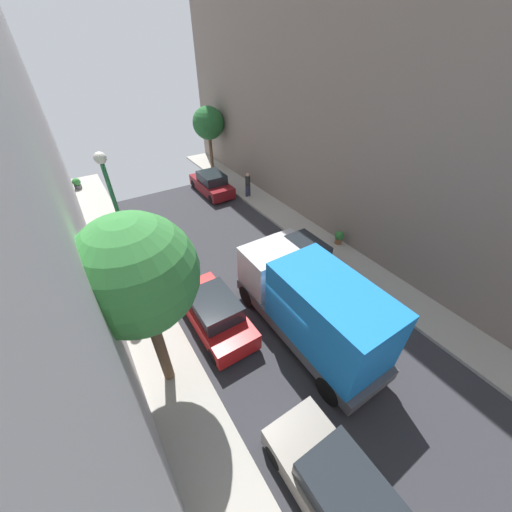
{
  "coord_description": "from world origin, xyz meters",
  "views": [
    {
      "loc": [
        -5.52,
        -5.19,
        9.5
      ],
      "look_at": [
        0.85,
        4.69,
        0.5
      ],
      "focal_mm": 20.31,
      "sensor_mm": 36.0,
      "label": 1
    }
  ],
  "objects": [
    {
      "name": "ground",
      "position": [
        0.0,
        0.0,
        0.0
      ],
      "size": [
        32.0,
        32.0,
        0.0
      ],
      "primitive_type": "plane",
      "color": "#2D2D33"
    },
    {
      "name": "sidewalk_left",
      "position": [
        -5.0,
        0.0,
        0.07
      ],
      "size": [
        2.0,
        44.0,
        0.15
      ],
      "primitive_type": "cube",
      "color": "#A8A399",
      "rests_on": "ground"
    },
    {
      "name": "sidewalk_right",
      "position": [
        5.0,
        0.0,
        0.07
      ],
      "size": [
        2.0,
        44.0,
        0.15
      ],
      "primitive_type": "cube",
      "color": "#A8A399",
      "rests_on": "ground"
    },
    {
      "name": "parked_car_left_2",
      "position": [
        -2.7,
        -4.57,
        0.72
      ],
      "size": [
        1.78,
        4.2,
        1.57
      ],
      "color": "gray",
      "rests_on": "ground"
    },
    {
      "name": "parked_car_left_3",
      "position": [
        -2.7,
        2.23,
        0.72
      ],
      "size": [
        1.78,
        4.2,
        1.57
      ],
      "color": "red",
      "rests_on": "ground"
    },
    {
      "name": "parked_car_right_2",
      "position": [
        2.7,
        3.22,
        0.72
      ],
      "size": [
        1.78,
        4.2,
        1.57
      ],
      "color": "silver",
      "rests_on": "ground"
    },
    {
      "name": "parked_car_right_3",
      "position": [
        2.7,
        13.62,
        0.72
      ],
      "size": [
        1.78,
        4.2,
        1.57
      ],
      "color": "maroon",
      "rests_on": "ground"
    },
    {
      "name": "delivery_truck",
      "position": [
        0.0,
        -0.27,
        1.79
      ],
      "size": [
        2.26,
        6.6,
        3.38
      ],
      "color": "#4C4C51",
      "rests_on": "ground"
    },
    {
      "name": "pedestrian",
      "position": [
        4.54,
        11.48,
        1.07
      ],
      "size": [
        0.4,
        0.36,
        1.72
      ],
      "color": "#2D334C",
      "rests_on": "sidewalk_right"
    },
    {
      "name": "street_tree_0",
      "position": [
        -5.09,
        0.99,
        4.73
      ],
      "size": [
        3.18,
        3.18,
        6.21
      ],
      "color": "brown",
      "rests_on": "sidewalk_left"
    },
    {
      "name": "street_tree_1",
      "position": [
        4.85,
        18.0,
        3.8
      ],
      "size": [
        2.54,
        2.54,
        4.95
      ],
      "color": "brown",
      "rests_on": "sidewalk_right"
    },
    {
      "name": "potted_plant_2",
      "position": [
        5.61,
        3.56,
        0.58
      ],
      "size": [
        0.51,
        0.51,
        0.78
      ],
      "color": "brown",
      "rests_on": "sidewalk_right"
    },
    {
      "name": "potted_plant_3",
      "position": [
        -5.7,
        19.62,
        0.57
      ],
      "size": [
        0.58,
        0.58,
        0.81
      ],
      "color": "slate",
      "rests_on": "sidewalk_left"
    },
    {
      "name": "lamp_post",
      "position": [
        -4.6,
        6.58,
        4.09
      ],
      "size": [
        0.44,
        0.44,
        6.06
      ],
      "color": "#26723F",
      "rests_on": "sidewalk_left"
    }
  ]
}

